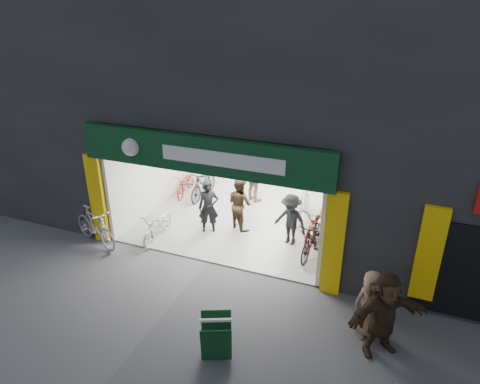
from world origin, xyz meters
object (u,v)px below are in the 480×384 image
Objects in this scene: parked_bike at (95,226)px; sandwich_board at (216,337)px; pedestrian_near at (370,304)px; bike_left_front at (158,225)px; bike_right_front at (313,238)px.

sandwich_board is (4.87, -2.58, -0.07)m from parked_bike.
pedestrian_near reaches higher than parked_bike.
bike_right_front is (4.30, 0.78, 0.09)m from bike_left_front.
bike_right_front is at bearing 54.48° from sandwich_board.
parked_bike reaches higher than bike_left_front.
bike_right_front is at bearing -53.37° from parked_bike.
bike_right_front reaches higher than sandwich_board.
bike_left_front is 6.27m from pedestrian_near.
bike_left_front is 1.86× the size of sandwich_board.
bike_right_front is 1.95× the size of sandwich_board.
sandwich_board is at bearing -95.65° from bike_right_front.
bike_right_front is 4.35m from sandwich_board.
pedestrian_near is at bearing -49.56° from bike_right_front.
sandwich_board reaches higher than bike_left_front.
sandwich_board is (3.40, -3.48, 0.06)m from bike_left_front.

